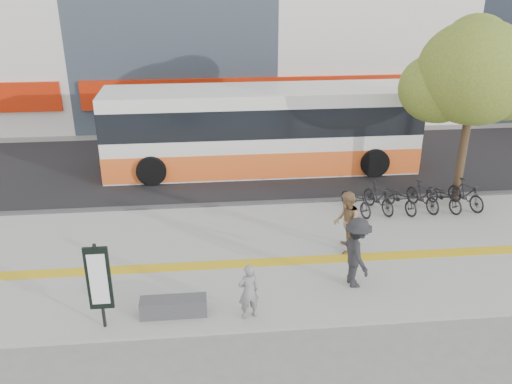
{
  "coord_description": "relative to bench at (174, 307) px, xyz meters",
  "views": [
    {
      "loc": [
        -1.7,
        -12.2,
        8.06
      ],
      "look_at": [
        -0.27,
        2.0,
        1.84
      ],
      "focal_mm": 37.9,
      "sensor_mm": 36.0,
      "label": 1
    }
  ],
  "objects": [
    {
      "name": "pedestrian_dark",
      "position": [
        4.71,
        0.85,
        0.74
      ],
      "size": [
        0.84,
        1.31,
        1.93
      ],
      "primitive_type": "imported",
      "rotation": [
        0.0,
        0.0,
        1.67
      ],
      "color": "black",
      "rests_on": "sidewalk"
    },
    {
      "name": "street",
      "position": [
        2.6,
        10.2,
        -0.28
      ],
      "size": [
        40.0,
        8.0,
        0.06
      ],
      "primitive_type": "cube",
      "color": "black",
      "rests_on": "ground"
    },
    {
      "name": "tactile_strip",
      "position": [
        2.6,
        2.2,
        -0.22
      ],
      "size": [
        40.0,
        0.45,
        0.01
      ],
      "primitive_type": "cube",
      "color": "gold",
      "rests_on": "sidewalk"
    },
    {
      "name": "sidewalk",
      "position": [
        2.6,
        2.7,
        -0.27
      ],
      "size": [
        40.0,
        7.0,
        0.08
      ],
      "primitive_type": "cube",
      "color": "gray",
      "rests_on": "ground"
    },
    {
      "name": "bicycle_row",
      "position": [
        7.84,
        5.2,
        0.24
      ],
      "size": [
        4.93,
        1.79,
        0.99
      ],
      "color": "black",
      "rests_on": "sidewalk"
    },
    {
      "name": "pedestrian_tan",
      "position": [
        4.9,
        2.65,
        0.71
      ],
      "size": [
        0.87,
        1.02,
        1.86
      ],
      "primitive_type": "imported",
      "rotation": [
        0.0,
        0.0,
        -1.76
      ],
      "color": "olive",
      "rests_on": "sidewalk"
    },
    {
      "name": "seated_woman",
      "position": [
        1.8,
        -0.26,
        0.49
      ],
      "size": [
        0.6,
        0.48,
        1.44
      ],
      "primitive_type": "imported",
      "rotation": [
        0.0,
        0.0,
        3.43
      ],
      "color": "black",
      "rests_on": "sidewalk"
    },
    {
      "name": "curb",
      "position": [
        2.6,
        6.2,
        -0.23
      ],
      "size": [
        40.0,
        0.25,
        0.14
      ],
      "primitive_type": "cube",
      "color": "#353538",
      "rests_on": "ground"
    },
    {
      "name": "street_tree",
      "position": [
        9.78,
        6.02,
        4.21
      ],
      "size": [
        4.4,
        3.8,
        6.31
      ],
      "color": "#39261A",
      "rests_on": "sidewalk"
    },
    {
      "name": "signboard",
      "position": [
        -1.6,
        -0.31,
        1.06
      ],
      "size": [
        0.55,
        0.1,
        2.2
      ],
      "color": "black",
      "rests_on": "sidewalk"
    },
    {
      "name": "bench",
      "position": [
        0.0,
        0.0,
        0.0
      ],
      "size": [
        1.6,
        0.45,
        0.45
      ],
      "primitive_type": "cube",
      "color": "#353538",
      "rests_on": "sidewalk"
    },
    {
      "name": "bus",
      "position": [
        3.2,
        9.7,
        1.31
      ],
      "size": [
        12.43,
        2.95,
        3.31
      ],
      "color": "silver",
      "rests_on": "street"
    },
    {
      "name": "ground",
      "position": [
        2.6,
        1.2,
        -0.3
      ],
      "size": [
        120.0,
        120.0,
        0.0
      ],
      "primitive_type": "plane",
      "color": "slate",
      "rests_on": "ground"
    }
  ]
}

